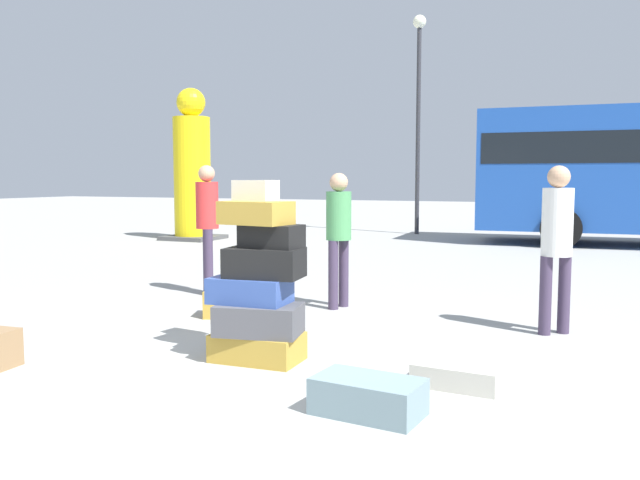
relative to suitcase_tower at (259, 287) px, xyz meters
The scene contains 10 objects.
ground_plane 0.85m from the suitcase_tower, 109.21° to the right, with size 80.00×80.00×0.00m, color #9E9E99.
suitcase_tower is the anchor object (origin of this frame).
suitcase_tan_right_side 1.89m from the suitcase_tower, 129.43° to the left, with size 0.51×0.36×0.30m, color #B28C33.
suitcase_cream_foreground_far 1.80m from the suitcase_tower, ahead, with size 0.64×0.32×0.17m, color beige.
suitcase_slate_behind_tower 1.65m from the suitcase_tower, 34.28° to the right, with size 0.71×0.41×0.24m, color gray.
person_bearded_onlooker 2.41m from the suitcase_tower, 94.98° to the left, with size 0.30×0.33×1.62m.
person_tourist_with_camera 3.38m from the suitcase_tower, 130.26° to the left, with size 0.30×0.30×1.73m.
person_passerby_in_red 3.04m from the suitcase_tower, 41.24° to the left, with size 0.30×0.30×1.68m.
yellow_dummy_statue 11.54m from the suitcase_tower, 126.92° to the left, with size 1.30×1.30×3.82m.
lamp_post 13.63m from the suitcase_tower, 99.02° to the left, with size 0.36×0.36×6.00m.
Camera 1 is at (2.84, -4.33, 1.55)m, focal length 36.76 mm.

